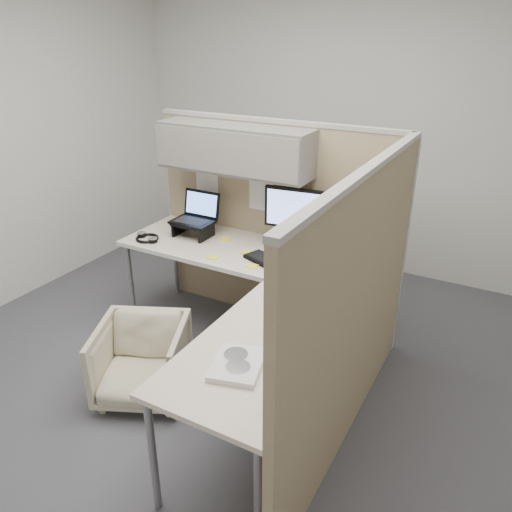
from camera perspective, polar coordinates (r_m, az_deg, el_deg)
The scene contains 20 objects.
ground at distance 3.60m, azimuth -3.42°, elevation -13.56°, with size 4.50×4.50×0.00m, color #45444A.
partition_back at distance 3.82m, azimuth 0.05°, elevation 7.50°, with size 2.00×0.36×1.63m.
partition_right at distance 2.78m, azimuth 11.43°, elevation -6.31°, with size 0.07×2.03×1.63m.
desk at distance 3.26m, azimuth -0.68°, elevation -3.49°, with size 2.00×1.98×0.73m.
office_chair at distance 3.37m, azimuth -12.92°, elevation -11.22°, with size 0.55×0.52×0.57m, color beige.
monitor_left at distance 3.61m, azimuth 4.37°, elevation 4.82°, with size 0.44×0.20×0.47m.
monitor_right at distance 3.29m, azimuth 10.76°, elevation 2.46°, with size 0.34×0.33×0.47m.
laptop_station at distance 3.94m, azimuth -7.00°, elevation 4.15°, with size 0.32×0.27×0.33m.
keyboard at distance 3.44m, azimuth 1.79°, elevation -0.87°, with size 0.45×0.15×0.02m, color black.
mouse at distance 3.23m, azimuth 7.69°, elevation -2.76°, with size 0.11×0.07×0.04m, color black.
travel_mug at distance 3.45m, azimuth 7.31°, elevation 0.35°, with size 0.08×0.08×0.17m.
soda_can_green at distance 3.12m, azimuth 9.66°, elevation -3.11°, with size 0.07×0.07×0.12m, color #1E3FA5.
soda_can_silver at distance 3.36m, azimuth 8.83°, elevation -0.96°, with size 0.07×0.07×0.12m, color #268C1E.
sticky_note_a at distance 3.57m, azimuth -4.94°, elevation -0.14°, with size 0.08×0.08×0.01m, color #F9E941.
sticky_note_c at distance 3.87m, azimuth -3.46°, elevation 1.94°, with size 0.08×0.08×0.01m, color #F9E941.
sticky_note_b at distance 3.42m, azimuth -0.54°, elevation -1.15°, with size 0.08×0.08×0.01m, color #F9E941.
sticky_note_d at distance 3.64m, azimuth -1.11°, elevation 0.48°, with size 0.08×0.08×0.01m, color #F9E941.
headphones at distance 3.95m, azimuth -12.33°, elevation 2.03°, with size 0.22×0.22×0.03m.
paper_stack at distance 2.46m, azimuth -2.11°, elevation -12.29°, with size 0.30×0.34×0.03m.
desk_clock at distance 2.70m, azimuth 3.13°, elevation -7.74°, with size 0.07×0.11×0.10m.
Camera 1 is at (1.55, -2.37, 2.22)m, focal length 35.00 mm.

